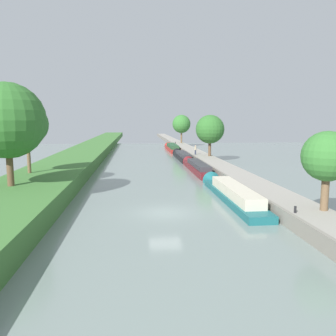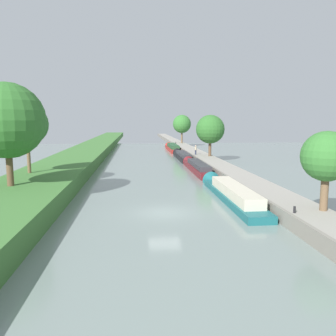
{
  "view_description": "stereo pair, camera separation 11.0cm",
  "coord_description": "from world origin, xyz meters",
  "px_view_note": "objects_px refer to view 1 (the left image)",
  "views": [
    {
      "loc": [
        -2.24,
        -25.31,
        7.08
      ],
      "look_at": [
        1.91,
        17.59,
        1.0
      ],
      "focal_mm": 36.18,
      "sensor_mm": 36.0,
      "label": 1
    },
    {
      "loc": [
        -2.14,
        -25.32,
        7.08
      ],
      "look_at": [
        1.91,
        17.59,
        1.0
      ],
      "focal_mm": 36.18,
      "sensor_mm": 36.0,
      "label": 2
    }
  ],
  "objects_px": {
    "mooring_bollard_far": "(175,143)",
    "narrowboat_teal": "(231,192)",
    "person_walking": "(195,150)",
    "narrowboat_maroon": "(197,167)",
    "mooring_bollard_near": "(295,210)",
    "narrowboat_red": "(172,148)",
    "narrowboat_black": "(182,156)"
  },
  "relations": [
    {
      "from": "narrowboat_teal",
      "to": "narrowboat_black",
      "type": "relative_size",
      "value": 1.05
    },
    {
      "from": "mooring_bollard_far",
      "to": "narrowboat_maroon",
      "type": "bearing_deg",
      "value": -92.57
    },
    {
      "from": "person_walking",
      "to": "mooring_bollard_far",
      "type": "xyz_separation_m",
      "value": [
        -0.22,
        28.47,
        -0.65
      ]
    },
    {
      "from": "narrowboat_red",
      "to": "narrowboat_maroon",
      "type": "bearing_deg",
      "value": -90.12
    },
    {
      "from": "mooring_bollard_far",
      "to": "mooring_bollard_near",
      "type": "bearing_deg",
      "value": -90.0
    },
    {
      "from": "narrowboat_teal",
      "to": "mooring_bollard_near",
      "type": "distance_m",
      "value": 8.97
    },
    {
      "from": "narrowboat_teal",
      "to": "mooring_bollard_far",
      "type": "distance_m",
      "value": 58.5
    },
    {
      "from": "narrowboat_red",
      "to": "mooring_bollard_far",
      "type": "height_order",
      "value": "narrowboat_red"
    },
    {
      "from": "narrowboat_teal",
      "to": "narrowboat_black",
      "type": "xyz_separation_m",
      "value": [
        0.04,
        32.82,
        -0.05
      ]
    },
    {
      "from": "narrowboat_maroon",
      "to": "mooring_bollard_near",
      "type": "xyz_separation_m",
      "value": [
        1.85,
        -25.91,
        0.66
      ]
    },
    {
      "from": "narrowboat_black",
      "to": "person_walking",
      "type": "bearing_deg",
      "value": -54.19
    },
    {
      "from": "narrowboat_black",
      "to": "mooring_bollard_far",
      "type": "distance_m",
      "value": 25.72
    },
    {
      "from": "narrowboat_maroon",
      "to": "narrowboat_black",
      "type": "xyz_separation_m",
      "value": [
        0.03,
        15.66,
        -0.04
      ]
    },
    {
      "from": "person_walking",
      "to": "mooring_bollard_far",
      "type": "relative_size",
      "value": 3.69
    },
    {
      "from": "mooring_bollard_far",
      "to": "narrowboat_teal",
      "type": "bearing_deg",
      "value": -91.82
    },
    {
      "from": "narrowboat_teal",
      "to": "mooring_bollard_far",
      "type": "xyz_separation_m",
      "value": [
        1.86,
        58.46,
        0.66
      ]
    },
    {
      "from": "narrowboat_red",
      "to": "person_walking",
      "type": "distance_m",
      "value": 20.65
    },
    {
      "from": "narrowboat_black",
      "to": "mooring_bollard_near",
      "type": "xyz_separation_m",
      "value": [
        1.82,
        -41.57,
        0.7
      ]
    },
    {
      "from": "narrowboat_maroon",
      "to": "person_walking",
      "type": "bearing_deg",
      "value": 80.81
    },
    {
      "from": "narrowboat_black",
      "to": "mooring_bollard_near",
      "type": "relative_size",
      "value": 34.0
    },
    {
      "from": "person_walking",
      "to": "narrowboat_red",
      "type": "bearing_deg",
      "value": 95.59
    },
    {
      "from": "person_walking",
      "to": "narrowboat_black",
      "type": "bearing_deg",
      "value": 125.81
    },
    {
      "from": "narrowboat_teal",
      "to": "narrowboat_black",
      "type": "height_order",
      "value": "narrowboat_teal"
    },
    {
      "from": "narrowboat_teal",
      "to": "narrowboat_maroon",
      "type": "distance_m",
      "value": 17.16
    },
    {
      "from": "narrowboat_black",
      "to": "mooring_bollard_near",
      "type": "distance_m",
      "value": 41.62
    },
    {
      "from": "narrowboat_maroon",
      "to": "mooring_bollard_near",
      "type": "relative_size",
      "value": 34.82
    },
    {
      "from": "mooring_bollard_near",
      "to": "person_walking",
      "type": "bearing_deg",
      "value": 89.67
    },
    {
      "from": "mooring_bollard_near",
      "to": "narrowboat_teal",
      "type": "bearing_deg",
      "value": 102.01
    },
    {
      "from": "narrowboat_red",
      "to": "mooring_bollard_near",
      "type": "xyz_separation_m",
      "value": [
        1.78,
        -59.25,
        0.6
      ]
    },
    {
      "from": "narrowboat_black",
      "to": "mooring_bollard_far",
      "type": "xyz_separation_m",
      "value": [
        1.82,
        25.64,
        0.7
      ]
    },
    {
      "from": "narrowboat_red",
      "to": "person_walking",
      "type": "bearing_deg",
      "value": -84.41
    },
    {
      "from": "narrowboat_teal",
      "to": "narrowboat_black",
      "type": "bearing_deg",
      "value": 89.93
    }
  ]
}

